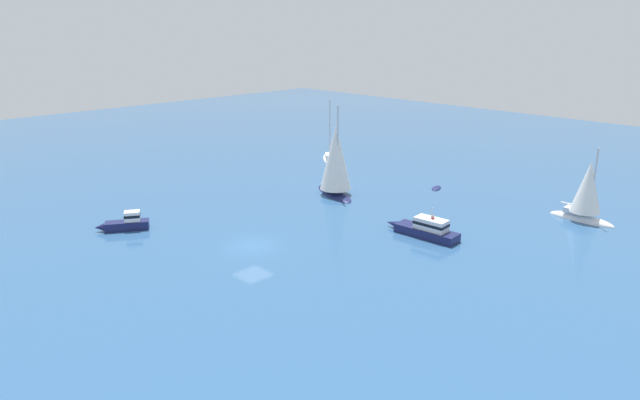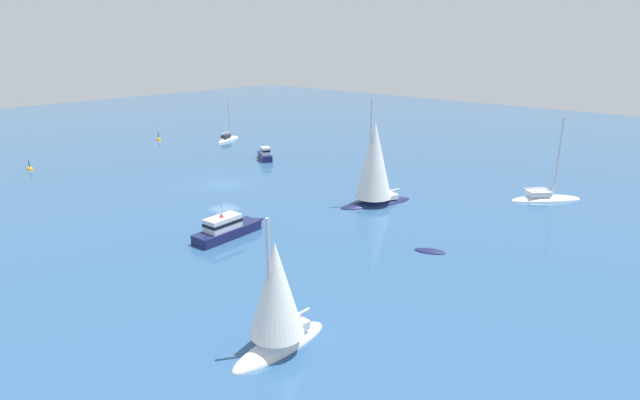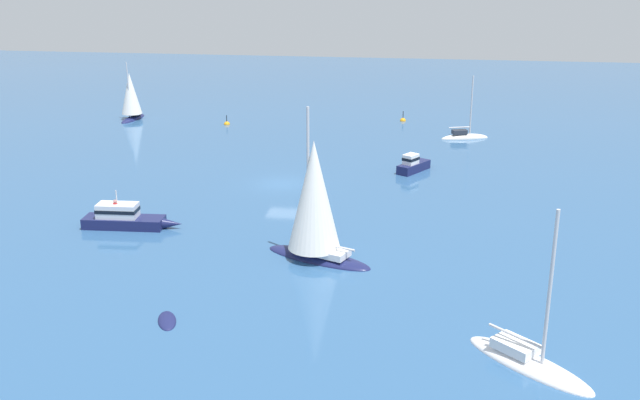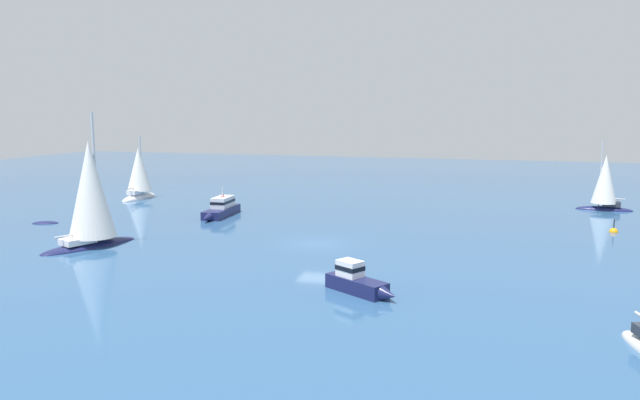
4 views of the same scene
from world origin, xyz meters
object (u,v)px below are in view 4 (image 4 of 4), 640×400
object	(u,v)px
motor_cruiser_1	(358,282)
channel_buoy	(613,232)
sailboat	(605,185)
dinghy	(45,223)
yacht	(90,197)
motor_cruiser	(221,208)
ketch	(139,177)

from	to	relation	value
motor_cruiser_1	channel_buoy	distance (m)	26.01
sailboat	dinghy	xyz separation A→B (m)	(-20.70, 45.91, -2.39)
motor_cruiser_1	sailboat	bearing A→B (deg)	94.13
sailboat	dinghy	world-z (taller)	sailboat
yacht	sailboat	size ratio (longest dim) A/B	1.40
motor_cruiser	ketch	world-z (taller)	ketch
sailboat	dinghy	size ratio (longest dim) A/B	2.93
motor_cruiser	ketch	size ratio (longest dim) A/B	0.94
dinghy	sailboat	bearing A→B (deg)	-178.74
ketch	yacht	bearing A→B (deg)	-154.11
yacht	sailboat	bearing A→B (deg)	-32.02
motor_cruiser	yacht	distance (m)	14.17
yacht	channel_buoy	size ratio (longest dim) A/B	7.11
sailboat	channel_buoy	bearing A→B (deg)	88.72
motor_cruiser_1	ketch	xyz separation A→B (m)	(26.37, 30.09, 1.76)
sailboat	channel_buoy	xyz separation A→B (m)	(-11.24, 1.01, -2.38)
yacht	sailboat	distance (m)	45.38
dinghy	motor_cruiser	bearing A→B (deg)	-172.16
sailboat	ketch	world-z (taller)	ketch
motor_cruiser	dinghy	size ratio (longest dim) A/B	2.90
motor_cruiser_1	dinghy	size ratio (longest dim) A/B	1.83
motor_cruiser_1	dinghy	xyz separation A→B (m)	(11.38, 29.36, -0.59)
yacht	motor_cruiser_1	bearing A→B (deg)	-83.02
dinghy	channel_buoy	bearing A→B (deg)	168.88
ketch	channel_buoy	world-z (taller)	ketch
motor_cruiser_1	yacht	bearing A→B (deg)	-163.49
channel_buoy	dinghy	bearing A→B (deg)	101.90
channel_buoy	sailboat	bearing A→B (deg)	-5.11
channel_buoy	ketch	bearing A→B (deg)	83.10
motor_cruiser_1	sailboat	distance (m)	36.15
dinghy	ketch	size ratio (longest dim) A/B	0.32
motor_cruiser	sailboat	world-z (taller)	sailboat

